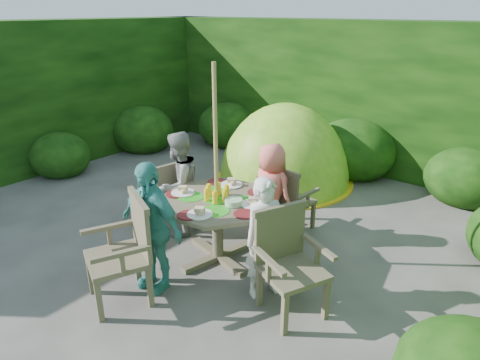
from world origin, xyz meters
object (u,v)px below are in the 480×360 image
Objects in this scene: parasol_pole at (216,169)px; child_front at (151,227)px; garden_chair_right at (288,260)px; child_back at (271,193)px; garden_chair_left at (168,192)px; garden_chair_front at (125,250)px; child_left at (179,185)px; patio_table at (217,209)px; child_right at (266,239)px; garden_chair_back at (289,198)px; dome_tent at (283,181)px.

parasol_pole is 0.90m from child_front.
garden_chair_right is 1.35m from child_back.
garden_chair_front reaches higher than garden_chair_left.
child_front is at bearing 83.01° from child_back.
patio_table is at bearing 70.67° from child_left.
child_left is at bearing 138.29° from garden_chair_front.
child_back is at bearing 57.54° from child_right.
child_back is at bearing 102.00° from garden_chair_front.
patio_table reaches higher than garden_chair_back.
child_front is 3.35m from dome_tent.
dome_tent is (-0.73, 2.46, -1.10)m from parasol_pole.
child_front reaches higher than garden_chair_right.
child_front is at bearing 82.35° from garden_chair_back.
dome_tent reaches higher than garden_chair_front.
child_front is at bearing 50.94° from garden_chair_left.
parasol_pole is 0.81× the size of dome_tent.
dome_tent is at bearing -179.40° from garden_chair_left.
garden_chair_back is at bearing 77.04° from parasol_pole.
garden_chair_right is at bearing 137.46° from child_back.
garden_chair_back is at bearing 77.27° from patio_table.
child_left is at bearing 38.01° from child_back.
child_back reaches higher than patio_table.
patio_table is 0.80m from child_right.
garden_chair_back is at bearing 131.69° from garden_chair_left.
patio_table is 1.25× the size of child_right.
child_front is (-0.95, -0.61, 0.06)m from child_right.
garden_chair_front is at bearing 17.43° from child_left.
garden_chair_left is 0.70× the size of child_back.
child_front reaches higher than child_left.
garden_chair_left is 1.37m from child_back.
child_left is (0.30, -0.07, 0.21)m from garden_chair_left.
parasol_pole is 2.61× the size of garden_chair_back.
garden_chair_front is at bearing -101.76° from patio_table.
parasol_pole reaches higher than garden_chair_front.
garden_chair_back is 0.68× the size of child_right.
garden_chair_front is at bearing 82.85° from garden_chair_back.
dome_tent reaches higher than child_right.
patio_table is 1.12m from garden_chair_left.
garden_chair_left is 0.69× the size of child_right.
garden_chair_front is at bearing -101.58° from dome_tent.
garden_chair_right is at bearing 127.57° from garden_chair_back.
parasol_pole is 1.23m from garden_chair_front.
child_front is (0.90, -1.02, 0.22)m from garden_chair_left.
garden_chair_left is 0.64× the size of child_left.
patio_table is 1.10m from garden_chair_front.
garden_chair_right is 0.78× the size of child_right.
child_back reaches higher than garden_chair_right.
garden_chair_front is 1.89m from child_back.
patio_table is 0.80m from child_left.
patio_table is 1.13× the size of child_front.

